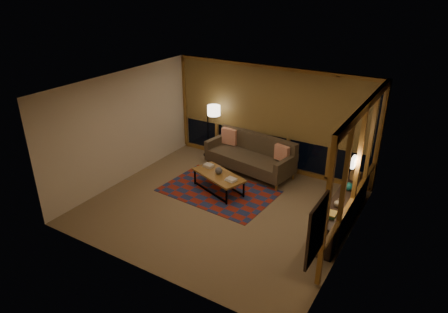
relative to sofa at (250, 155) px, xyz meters
The scene contains 21 objects.
floor 1.92m from the sofa, 81.86° to the right, with size 5.50×5.00×0.01m, color #A2875A.
ceiling 2.91m from the sofa, 81.86° to the right, with size 5.50×5.00×0.01m, color silver.
walls 2.06m from the sofa, 81.86° to the right, with size 5.51×5.01×2.70m.
window_wall_back 1.09m from the sofa, 65.63° to the left, with size 5.30×0.16×2.60m, color #9E6A2E, non-canonical shape.
window_wall_right 3.32m from the sofa, 22.95° to the right, with size 0.16×3.70×2.60m, color #9E6A2E, non-canonical shape.
wall_art 4.84m from the sofa, 51.18° to the right, with size 0.06×0.74×0.94m, color red, non-canonical shape.
wall_sconce 3.38m from the sofa, 25.84° to the right, with size 0.12×0.18×0.22m, color #FEEDCC, non-canonical shape.
sofa is the anchor object (origin of this frame).
pillow_left 0.90m from the sofa, 157.32° to the left, with size 0.43×0.14×0.43m, color red, non-canonical shape.
pillow_right 0.89m from the sofa, ahead, with size 0.39×0.13×0.39m, color red, non-canonical shape.
area_rug 1.39m from the sofa, 96.04° to the right, with size 2.58×1.72×0.01m, color maroon.
coffee_table 1.31m from the sofa, 96.52° to the right, with size 1.33×0.61×0.44m, color #9E6A2E, non-canonical shape.
book_stack_a 1.23m from the sofa, 117.17° to the right, with size 0.23×0.19×0.07m, color beige, non-canonical shape.
book_stack_b 1.42m from the sofa, 79.30° to the right, with size 0.23×0.18×0.05m, color beige, non-canonical shape.
ceramic_pot 1.27m from the sofa, 97.07° to the right, with size 0.17×0.17×0.17m, color black.
floor_lamp 1.57m from the sofa, 167.32° to the left, with size 0.53×0.34×1.58m, color black, non-canonical shape.
bookshelf 2.99m from the sofa, 22.83° to the right, with size 0.40×2.62×0.65m, color black, non-canonical shape.
basket 2.76m from the sofa, ahead, with size 0.22×0.22×0.17m, color #8C5E39.
teal_bowl 2.90m from the sofa, 17.31° to the right, with size 0.17×0.17×0.17m, color #156562.
vase 3.19m from the sofa, 30.04° to the right, with size 0.16×0.16×0.17m, color #BEAF94.
shelf_book_stack 3.41m from the sofa, 35.90° to the right, with size 0.18×0.25×0.07m, color beige, non-canonical shape.
Camera 1 is at (4.01, -6.51, 4.71)m, focal length 32.00 mm.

